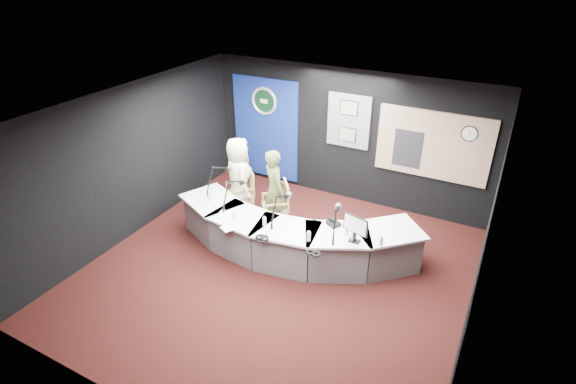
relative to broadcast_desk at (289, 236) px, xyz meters
The scene contains 33 objects.
ground 0.67m from the broadcast_desk, 84.81° to the right, with size 6.00×6.00×0.00m, color black.
ceiling 2.49m from the broadcast_desk, 84.81° to the right, with size 6.00×6.00×0.02m, color silver.
wall_back 2.66m from the broadcast_desk, 88.83° to the left, with size 6.00×0.02×2.80m, color black.
wall_front 3.70m from the broadcast_desk, 89.19° to the right, with size 6.00×0.02×2.80m, color black.
wall_left 3.17m from the broadcast_desk, 169.44° to the right, with size 0.02×6.00×2.80m, color black.
wall_right 3.26m from the broadcast_desk, 10.22° to the right, with size 0.02×6.00×2.80m, color black.
broadcast_desk is the anchor object (origin of this frame).
backdrop_panel 3.17m from the broadcast_desk, 127.40° to the left, with size 1.60×0.05×2.30m, color navy.
agency_seal 3.38m from the broadcast_desk, 127.86° to the left, with size 0.63×0.63×0.07m, color silver.
seal_center 3.38m from the broadcast_desk, 127.80° to the left, with size 0.48×0.48×0.01m, color black.
pinboard 2.79m from the broadcast_desk, 87.63° to the left, with size 0.90×0.04×1.10m, color slate.
framed_photo_upper 2.91m from the broadcast_desk, 87.60° to the left, with size 0.34×0.02×0.27m, color gray.
framed_photo_lower 2.63m from the broadcast_desk, 87.60° to the left, with size 0.34×0.02×0.27m, color gray.
booth_window_frame 3.24m from the broadcast_desk, 53.36° to the left, with size 2.12×0.06×1.32m, color tan.
booth_glow 3.23m from the broadcast_desk, 53.24° to the left, with size 2.00×0.02×1.20m, color beige.
equipment_rack 2.93m from the broadcast_desk, 60.54° to the left, with size 0.55×0.02×0.75m, color black.
wall_clock 3.71m from the broadcast_desk, 44.88° to the left, with size 0.28×0.28×0.01m, color white.
armchair_left 1.72m from the broadcast_desk, 152.72° to the left, with size 0.53×0.53×0.94m, color tan, non-canonical shape.
armchair_right 0.92m from the broadcast_desk, 134.63° to the left, with size 0.54×0.54×0.95m, color tan, non-canonical shape.
draped_jacket 1.98m from the broadcast_desk, 150.02° to the left, with size 0.50×0.10×0.70m, color #6C655B.
person_man 1.78m from the broadcast_desk, 152.72° to the left, with size 0.81×0.53×1.65m, color #F0F0C0.
person_woman 1.02m from the broadcast_desk, 134.63° to the left, with size 0.60×0.39×1.63m, color #555F31.
computer_monitor 1.43m from the broadcast_desk, ahead, with size 0.48×0.03×0.33m, color black.
desk_phone 0.87m from the broadcast_desk, 11.45° to the left, with size 0.22×0.17×0.05m, color black.
headphones_near 1.17m from the broadcast_desk, 43.04° to the right, with size 0.21×0.21×0.03m, color black.
headphones_far 0.85m from the broadcast_desk, 97.04° to the right, with size 0.24×0.24×0.04m, color black.
paper_stack 1.20m from the broadcast_desk, 156.19° to the right, with size 0.23×0.33×0.00m, color white.
notepad 1.08m from the broadcast_desk, 135.92° to the right, with size 0.21×0.30×0.00m, color white.
boom_mic_a 1.81m from the broadcast_desk, 169.77° to the left, with size 0.23×0.73×0.60m, color black, non-canonical shape.
boom_mic_b 1.27m from the broadcast_desk, behind, with size 0.18×0.74×0.60m, color black, non-canonical shape.
boom_mic_c 0.69m from the broadcast_desk, 128.29° to the right, with size 0.16×0.74×0.60m, color black, non-canonical shape.
boom_mic_d 1.12m from the broadcast_desk, ahead, with size 0.29×0.72×0.60m, color black, non-canonical shape.
water_bottles 0.52m from the broadcast_desk, 81.89° to the right, with size 3.27×0.54×0.18m, color silver, non-canonical shape.
Camera 1 is at (2.97, -5.26, 4.81)m, focal length 28.00 mm.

